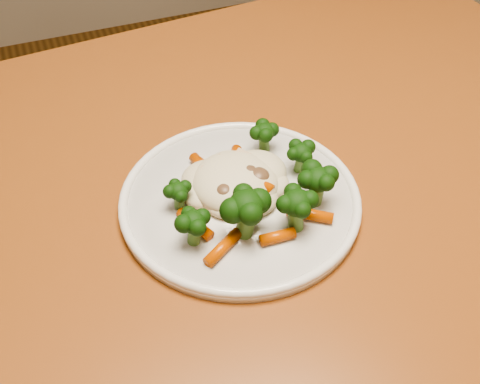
{
  "coord_description": "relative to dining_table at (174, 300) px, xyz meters",
  "views": [
    {
      "loc": [
        0.09,
        -0.74,
        1.22
      ],
      "look_at": [
        0.26,
        -0.31,
        0.77
      ],
      "focal_mm": 45.0,
      "sensor_mm": 36.0,
      "label": 1
    }
  ],
  "objects": [
    {
      "name": "dining_table",
      "position": [
        0.0,
        0.0,
        0.0
      ],
      "size": [
        1.38,
        0.99,
        0.75
      ],
      "rotation": [
        0.0,
        0.0,
        0.1
      ],
      "color": "#975222",
      "rests_on": "ground"
    },
    {
      "name": "plate",
      "position": [
        0.09,
        0.03,
        0.09
      ],
      "size": [
        0.26,
        0.26,
        0.01
      ],
      "primitive_type": "cylinder",
      "color": "white",
      "rests_on": "dining_table"
    },
    {
      "name": "meal",
      "position": [
        0.1,
        0.02,
        0.12
      ],
      "size": [
        0.18,
        0.17,
        0.05
      ],
      "color": "beige",
      "rests_on": "plate"
    }
  ]
}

